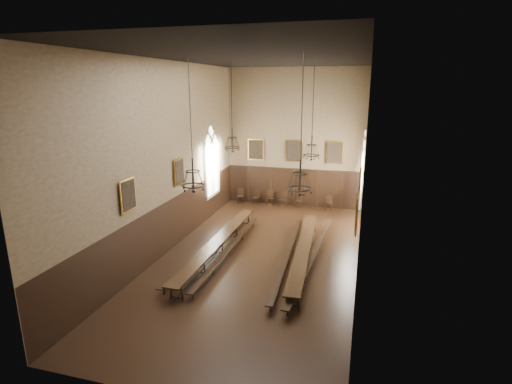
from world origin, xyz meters
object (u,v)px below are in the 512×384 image
at_px(bench_right_inner, 288,256).
at_px(bench_right_outer, 313,257).
at_px(bench_left_outer, 207,247).
at_px(chair_2, 270,200).
at_px(table_right, 303,254).
at_px(chandelier_back_right, 311,149).
at_px(chair_4, 298,203).
at_px(table_left, 218,247).
at_px(chair_6, 329,205).
at_px(chandelier_front_left, 193,178).
at_px(chandelier_back_left, 232,141).
at_px(chair_0, 241,199).
at_px(chair_3, 283,202).
at_px(chandelier_front_right, 300,181).
at_px(bench_left_inner, 229,251).
at_px(chair_1, 256,200).

height_order(bench_right_inner, bench_right_outer, bench_right_outer).
bearing_deg(bench_left_outer, chair_2, 82.93).
bearing_deg(bench_right_inner, table_right, 12.95).
distance_m(bench_left_outer, chandelier_back_right, 6.99).
xyz_separation_m(chair_4, chandelier_back_right, (1.56, -6.02, 4.63)).
xyz_separation_m(table_left, bench_right_inner, (3.35, 0.16, -0.11)).
bearing_deg(table_left, chair_6, 63.09).
relative_size(bench_right_inner, chandelier_front_left, 1.78).
bearing_deg(chandelier_back_left, chair_0, 103.71).
relative_size(table_left, bench_right_inner, 1.03).
xyz_separation_m(bench_right_inner, chandelier_back_right, (0.60, 2.51, 4.62)).
distance_m(bench_left_outer, chair_3, 8.73).
distance_m(chandelier_back_right, chandelier_front_right, 5.12).
bearing_deg(chandelier_back_right, bench_right_outer, -76.38).
bearing_deg(bench_right_outer, chair_2, 115.87).
relative_size(bench_right_outer, chandelier_back_right, 2.21).
relative_size(bench_left_inner, chair_1, 10.18).
distance_m(chair_4, chandelier_back_left, 7.90).
height_order(bench_left_inner, chair_2, chair_2).
bearing_deg(bench_left_inner, chandelier_back_left, 104.78).
xyz_separation_m(chair_4, chandelier_front_left, (-2.66, -10.62, 3.93)).
bearing_deg(chandelier_front_left, chair_2, 86.10).
relative_size(table_right, bench_left_outer, 1.00).
bearing_deg(chair_0, chair_3, -18.95).
xyz_separation_m(table_left, chandelier_back_left, (-0.23, 2.98, 4.67)).
height_order(chair_4, chandelier_front_right, chandelier_front_right).
bearing_deg(chandelier_back_right, chair_1, 126.62).
height_order(chair_6, chandelier_front_right, chandelier_front_right).
xyz_separation_m(chair_3, chandelier_front_left, (-1.63, -10.52, 3.89)).
height_order(chair_3, chandelier_front_left, chandelier_front_left).
xyz_separation_m(bench_right_outer, chair_0, (-6.12, 8.28, 0.01)).
relative_size(chair_0, chair_4, 1.17).
distance_m(chair_2, chair_3, 0.91).
height_order(chair_2, chair_4, chair_2).
bearing_deg(chandelier_back_right, chair_0, 133.03).
height_order(bench_left_outer, chair_1, chair_1).
relative_size(chair_3, chair_6, 1.02).
xyz_separation_m(table_right, chandelier_front_left, (-4.33, -2.25, 3.84)).
relative_size(chair_0, chandelier_front_left, 0.19).
bearing_deg(chair_4, chandelier_back_right, -59.11).
relative_size(table_left, chair_3, 9.79).
distance_m(chair_1, chair_2, 0.99).
bearing_deg(chair_4, table_left, -88.95).
bearing_deg(bench_right_inner, chair_2, 108.73).
height_order(chair_1, chandelier_front_left, chandelier_front_left).
distance_m(bench_left_outer, bench_right_inner, 3.96).
bearing_deg(chair_6, chandelier_front_left, -118.69).
bearing_deg(chair_4, bench_right_inner, -67.19).
bearing_deg(chandelier_front_right, chair_4, 99.45).
height_order(bench_left_outer, chandelier_back_right, chandelier_back_right).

